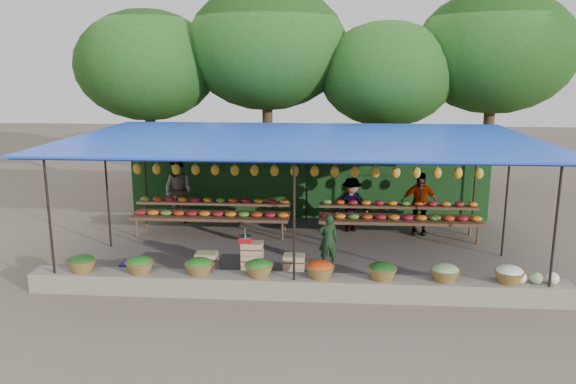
# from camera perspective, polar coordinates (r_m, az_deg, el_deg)

# --- Properties ---
(ground) EXTENTS (60.00, 60.00, 0.00)m
(ground) POSITION_cam_1_polar(r_m,az_deg,el_deg) (13.86, 1.37, -6.03)
(ground) COLOR brown
(ground) RESTS_ON ground
(stone_curb) EXTENTS (10.60, 0.55, 0.40)m
(stone_curb) POSITION_cam_1_polar(r_m,az_deg,el_deg) (11.21, 0.66, -9.56)
(stone_curb) COLOR gray
(stone_curb) RESTS_ON ground
(stall_canopy) EXTENTS (10.80, 6.60, 2.82)m
(stall_canopy) POSITION_cam_1_polar(r_m,az_deg,el_deg) (13.31, 1.45, 5.05)
(stall_canopy) COLOR black
(stall_canopy) RESTS_ON ground
(produce_baskets) EXTENTS (8.98, 0.58, 0.34)m
(produce_baskets) POSITION_cam_1_polar(r_m,az_deg,el_deg) (11.08, 0.14, -7.81)
(produce_baskets) COLOR brown
(produce_baskets) RESTS_ON stone_curb
(netting_backdrop) EXTENTS (10.60, 0.06, 2.50)m
(netting_backdrop) POSITION_cam_1_polar(r_m,az_deg,el_deg) (16.58, 1.94, 1.57)
(netting_backdrop) COLOR #1A4A1C
(netting_backdrop) RESTS_ON ground
(tree_row) EXTENTS (16.51, 5.50, 7.12)m
(tree_row) POSITION_cam_1_polar(r_m,az_deg,el_deg) (19.20, 3.93, 13.43)
(tree_row) COLOR #342213
(tree_row) RESTS_ON ground
(fruit_table_left) EXTENTS (4.21, 0.95, 0.93)m
(fruit_table_left) POSITION_cam_1_polar(r_m,az_deg,el_deg) (15.28, -7.73, -1.98)
(fruit_table_left) COLOR #44321B
(fruit_table_left) RESTS_ON ground
(fruit_table_right) EXTENTS (4.21, 0.95, 0.93)m
(fruit_table_right) POSITION_cam_1_polar(r_m,az_deg,el_deg) (15.08, 11.22, -2.31)
(fruit_table_right) COLOR #44321B
(fruit_table_right) RESTS_ON ground
(crate_counter) EXTENTS (2.35, 0.34, 0.77)m
(crate_counter) POSITION_cam_1_polar(r_m,az_deg,el_deg) (12.18, -3.78, -7.18)
(crate_counter) COLOR tan
(crate_counter) RESTS_ON ground
(weighing_scale) EXTENTS (0.29, 0.29, 0.31)m
(weighing_scale) POSITION_cam_1_polar(r_m,az_deg,el_deg) (12.03, -4.38, -4.77)
(weighing_scale) COLOR red
(weighing_scale) RESTS_ON crate_counter
(vendor_seated) EXTENTS (0.46, 0.32, 1.22)m
(vendor_seated) POSITION_cam_1_polar(r_m,az_deg,el_deg) (12.72, 4.10, -4.89)
(vendor_seated) COLOR #163217
(vendor_seated) RESTS_ON ground
(customer_left) EXTENTS (1.11, 1.01, 1.86)m
(customer_left) POSITION_cam_1_polar(r_m,az_deg,el_deg) (16.47, -11.10, 0.12)
(customer_left) COLOR slate
(customer_left) RESTS_ON ground
(customer_mid) EXTENTS (1.10, 0.87, 1.49)m
(customer_mid) POSITION_cam_1_polar(r_m,az_deg,el_deg) (15.40, 6.46, -1.29)
(customer_mid) COLOR slate
(customer_mid) RESTS_ON ground
(customer_right) EXTENTS (1.01, 0.45, 1.70)m
(customer_right) POSITION_cam_1_polar(r_m,az_deg,el_deg) (15.42, 13.20, -1.14)
(customer_right) COLOR slate
(customer_right) RESTS_ON ground
(blue_crate_front) EXTENTS (0.46, 0.35, 0.27)m
(blue_crate_front) POSITION_cam_1_polar(r_m,az_deg,el_deg) (12.94, -21.68, -7.71)
(blue_crate_front) COLOR navy
(blue_crate_front) RESTS_ON ground
(blue_crate_back) EXTENTS (0.59, 0.44, 0.34)m
(blue_crate_back) POSITION_cam_1_polar(r_m,az_deg,el_deg) (12.58, -15.23, -7.64)
(blue_crate_back) COLOR navy
(blue_crate_back) RESTS_ON ground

